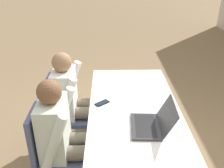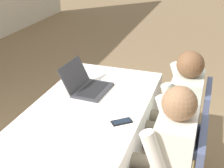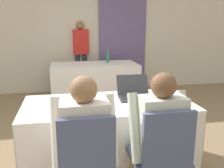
# 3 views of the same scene
# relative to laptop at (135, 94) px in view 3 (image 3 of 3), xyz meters

# --- Properties ---
(ground_plane) EXTENTS (24.00, 24.00, 0.00)m
(ground_plane) POSITION_rel_laptop_xyz_m (-0.32, -0.11, -0.78)
(ground_plane) COLOR #846B4C
(wall_back) EXTENTS (12.00, 0.06, 2.70)m
(wall_back) POSITION_rel_laptop_xyz_m (-0.32, 3.21, 0.57)
(wall_back) COLOR beige
(wall_back) RESTS_ON ground_plane
(curtain_panel) EXTENTS (1.09, 0.04, 2.65)m
(curtain_panel) POSITION_rel_laptop_xyz_m (0.61, 3.15, 0.55)
(curtain_panel) COLOR slate
(curtain_panel) RESTS_ON ground_plane
(conference_table_near) EXTENTS (1.74, 0.85, 0.73)m
(conference_table_near) POSITION_rel_laptop_xyz_m (-0.32, -0.11, -0.22)
(conference_table_near) COLOR white
(conference_table_near) RESTS_ON ground_plane
(conference_table_far) EXTENTS (1.74, 0.85, 0.73)m
(conference_table_far) POSITION_rel_laptop_xyz_m (-0.14, 2.46, -0.22)
(conference_table_far) COLOR white
(conference_table_far) RESTS_ON ground_plane
(laptop) EXTENTS (0.38, 0.36, 0.23)m
(laptop) POSITION_rel_laptop_xyz_m (0.00, 0.00, 0.00)
(laptop) COLOR #333338
(laptop) RESTS_ON conference_table_near
(cell_phone) EXTENTS (0.14, 0.15, 0.01)m
(cell_phone) POSITION_rel_laptop_xyz_m (-0.39, -0.42, -0.04)
(cell_phone) COLOR black
(cell_phone) RESTS_ON conference_table_near
(paper_beside_laptop) EXTENTS (0.28, 0.34, 0.00)m
(paper_beside_laptop) POSITION_rel_laptop_xyz_m (-0.05, -0.22, -0.04)
(paper_beside_laptop) COLOR white
(paper_beside_laptop) RESTS_ON conference_table_near
(water_bottle) EXTENTS (0.06, 0.06, 0.27)m
(water_bottle) POSITION_rel_laptop_xyz_m (0.15, 2.55, 0.08)
(water_bottle) COLOR #288456
(water_bottle) RESTS_ON conference_table_far
(chair_near_left) EXTENTS (0.44, 0.44, 0.91)m
(chair_near_left) POSITION_rel_laptop_xyz_m (-0.62, -0.84, -0.27)
(chair_near_left) COLOR tan
(chair_near_left) RESTS_ON ground_plane
(chair_near_right) EXTENTS (0.44, 0.44, 0.91)m
(chair_near_right) POSITION_rel_laptop_xyz_m (-0.02, -0.84, -0.27)
(chair_near_right) COLOR tan
(chair_near_right) RESTS_ON ground_plane
(person_checkered_shirt) EXTENTS (0.50, 0.52, 1.17)m
(person_checkered_shirt) POSITION_rel_laptop_xyz_m (-0.62, -0.74, -0.11)
(person_checkered_shirt) COLOR #665B4C
(person_checkered_shirt) RESTS_ON ground_plane
(person_white_shirt) EXTENTS (0.50, 0.52, 1.17)m
(person_white_shirt) POSITION_rel_laptop_xyz_m (-0.02, -0.74, -0.11)
(person_white_shirt) COLOR #665B4C
(person_white_shirt) RESTS_ON ground_plane
(person_red_shirt) EXTENTS (0.36, 0.23, 1.59)m
(person_red_shirt) POSITION_rel_laptop_xyz_m (-0.35, 3.18, 0.14)
(person_red_shirt) COLOR #33333D
(person_red_shirt) RESTS_ON ground_plane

